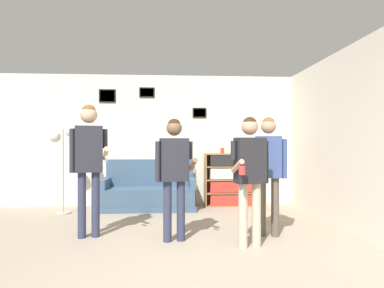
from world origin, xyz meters
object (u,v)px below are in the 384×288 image
at_px(person_spectator_near_bookshelf, 268,163).
at_px(person_player_foreground_center, 174,166).
at_px(drinking_cup, 222,151).
at_px(bookshelf, 233,180).
at_px(floor_lamp, 63,145).
at_px(person_player_foreground_left, 89,154).
at_px(couch, 149,193).
at_px(person_watcher_holding_cup, 250,168).

bearing_deg(person_spectator_near_bookshelf, person_player_foreground_center, -172.83).
bearing_deg(person_spectator_near_bookshelf, drinking_cup, 97.09).
bearing_deg(bookshelf, floor_lamp, -170.08).
relative_size(floor_lamp, drinking_cup, 13.93).
relative_size(bookshelf, person_player_foreground_left, 0.65).
height_order(couch, floor_lamp, floor_lamp).
bearing_deg(person_player_foreground_left, person_player_foreground_center, -12.45).
bearing_deg(bookshelf, person_spectator_near_bookshelf, -88.45).
height_order(person_player_foreground_center, person_watcher_holding_cup, person_watcher_holding_cup).
distance_m(couch, floor_lamp, 1.85).
bearing_deg(person_spectator_near_bookshelf, floor_lamp, 152.32).
bearing_deg(person_watcher_holding_cup, floor_lamp, 142.79).
height_order(person_player_foreground_center, drinking_cup, person_player_foreground_center).
bearing_deg(bookshelf, person_player_foreground_left, -137.40).
height_order(floor_lamp, person_watcher_holding_cup, same).
distance_m(couch, person_player_foreground_center, 2.42).
height_order(person_player_foreground_left, person_player_foreground_center, person_player_foreground_left).
height_order(bookshelf, person_player_foreground_left, person_player_foreground_left).
height_order(person_watcher_holding_cup, person_spectator_near_bookshelf, person_spectator_near_bookshelf).
height_order(couch, person_spectator_near_bookshelf, person_spectator_near_bookshelf).
xyz_separation_m(bookshelf, drinking_cup, (-0.22, -0.00, 0.60)).
xyz_separation_m(couch, floor_lamp, (-1.54, -0.38, 0.95)).
height_order(bookshelf, floor_lamp, floor_lamp).
distance_m(bookshelf, person_player_foreground_center, 2.80).
height_order(couch, person_player_foreground_left, person_player_foreground_left).
bearing_deg(couch, drinking_cup, 7.32).
bearing_deg(floor_lamp, person_player_foreground_center, -43.49).
relative_size(person_watcher_holding_cup, drinking_cup, 13.93).
xyz_separation_m(couch, person_player_foreground_center, (0.46, -2.27, 0.67)).
bearing_deg(person_spectator_near_bookshelf, person_player_foreground_left, 177.86).
distance_m(bookshelf, drinking_cup, 0.64).
distance_m(couch, person_spectator_near_bookshelf, 2.84).
distance_m(person_watcher_holding_cup, drinking_cup, 2.80).
height_order(couch, person_watcher_holding_cup, person_watcher_holding_cup).
height_order(floor_lamp, person_spectator_near_bookshelf, person_spectator_near_bookshelf).
bearing_deg(person_spectator_near_bookshelf, couch, 129.93).
height_order(floor_lamp, drinking_cup, floor_lamp).
relative_size(person_watcher_holding_cup, person_spectator_near_bookshelf, 0.98).
distance_m(person_player_foreground_center, person_watcher_holding_cup, 0.98).
relative_size(person_player_foreground_left, person_watcher_holding_cup, 1.12).
xyz_separation_m(person_watcher_holding_cup, drinking_cup, (0.09, 2.79, 0.15)).
bearing_deg(couch, person_player_foreground_center, -78.52).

